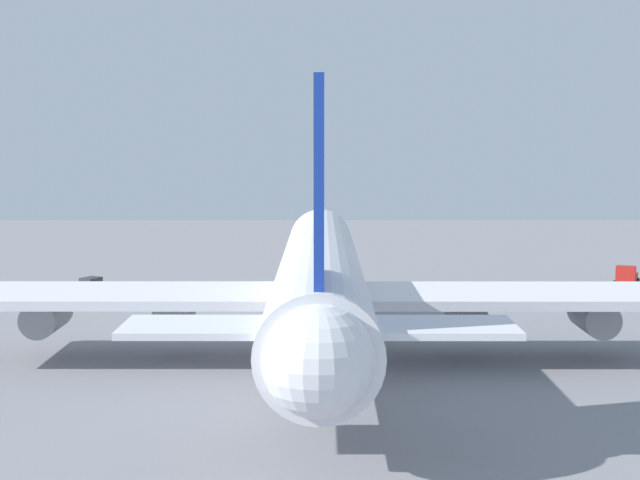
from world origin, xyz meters
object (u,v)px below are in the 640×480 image
(fuel_truck, at_px, (627,277))
(safety_cone_nose, at_px, (325,292))
(cargo_airplane, at_px, (320,279))
(pushback_tractor, at_px, (102,291))

(fuel_truck, relative_size, safety_cone_nose, 7.98)
(fuel_truck, bearing_deg, safety_cone_nose, 98.91)
(cargo_airplane, height_order, fuel_truck, cargo_airplane)
(fuel_truck, xyz_separation_m, pushback_tractor, (-10.08, 56.04, 0.02))
(pushback_tractor, bearing_deg, fuel_truck, -79.80)
(cargo_airplane, distance_m, pushback_tractor, 31.93)
(pushback_tractor, bearing_deg, cargo_airplane, -135.92)
(safety_cone_nose, bearing_deg, fuel_truck, -81.09)
(cargo_airplane, relative_size, fuel_truck, 12.86)
(fuel_truck, bearing_deg, pushback_tractor, 100.20)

